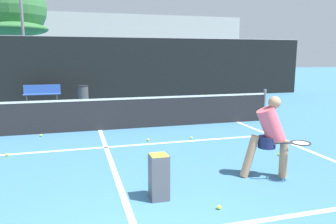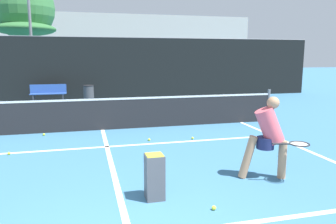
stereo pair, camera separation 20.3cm
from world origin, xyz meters
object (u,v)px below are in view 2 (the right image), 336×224
courtside_bench (48,93)px  trash_bin (89,94)px  parked_car (83,84)px  ball_hopper (155,176)px  player_practicing (268,135)px

courtside_bench → trash_bin: 1.85m
courtside_bench → parked_car: 3.38m
courtside_bench → trash_bin: (1.82, -0.28, -0.06)m
ball_hopper → player_practicing: bearing=9.3°
player_practicing → trash_bin: bearing=120.3°
player_practicing → trash_bin: 11.17m
parked_car → trash_bin: bearing=-85.7°
player_practicing → courtside_bench: size_ratio=0.92×
player_practicing → ball_hopper: player_practicing is taller
ball_hopper → trash_bin: bearing=94.2°
parked_car → player_practicing: bearing=-77.1°
ball_hopper → parked_car: (-1.07, 14.39, 0.25)m
ball_hopper → courtside_bench: courtside_bench is taller
player_practicing → trash_bin: (-2.96, 10.77, -0.39)m
player_practicing → ball_hopper: 2.21m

